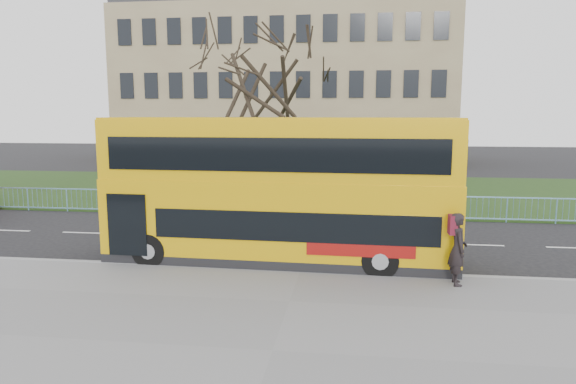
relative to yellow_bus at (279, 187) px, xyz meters
name	(u,v)px	position (x,y,z in m)	size (l,w,h in m)	color
ground	(305,259)	(0.77, 0.51, -2.38)	(120.00, 120.00, 0.00)	black
pavement	(273,353)	(0.77, -6.24, -2.32)	(80.00, 10.50, 0.12)	slate
kerb	(300,271)	(0.77, -1.04, -2.31)	(80.00, 0.20, 0.14)	gray
grass_verge	(328,191)	(0.77, 14.81, -2.34)	(80.00, 15.40, 0.08)	#1A3613
guard_railing	(319,206)	(0.77, 7.11, -1.83)	(40.00, 0.12, 1.10)	#6DA6C3
bare_tree	(265,101)	(-2.23, 10.51, 2.87)	(7.23, 7.23, 10.33)	black
civic_building	(288,89)	(-4.23, 35.51, 4.62)	(30.00, 15.00, 14.00)	#8D7959
yellow_bus	(279,187)	(0.00, 0.00, 0.00)	(10.65, 2.84, 4.43)	#D6A209
pedestrian	(458,249)	(5.01, -1.81, -1.30)	(0.70, 0.46, 1.92)	black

